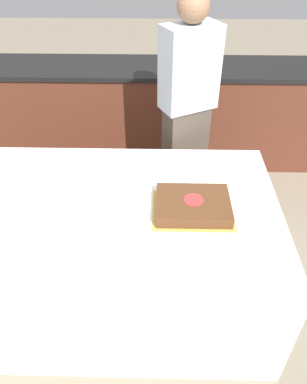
% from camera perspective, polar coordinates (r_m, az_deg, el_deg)
% --- Properties ---
extents(ground_plane, '(14.00, 14.00, 0.00)m').
position_cam_1_polar(ground_plane, '(2.61, -4.82, -14.56)').
color(ground_plane, gray).
extents(back_counter, '(4.40, 0.58, 0.92)m').
position_cam_1_polar(back_counter, '(3.61, -2.84, 11.84)').
color(back_counter, '#5B2D1E').
rests_on(back_counter, ground_plane).
extents(dining_table, '(1.82, 1.17, 0.74)m').
position_cam_1_polar(dining_table, '(2.33, -5.31, -9.05)').
color(dining_table, white).
rests_on(dining_table, ground_plane).
extents(cake, '(0.43, 0.34, 0.07)m').
position_cam_1_polar(cake, '(2.02, 6.03, -2.02)').
color(cake, gold).
rests_on(cake, dining_table).
extents(plate_stack, '(0.22, 0.22, 0.05)m').
position_cam_1_polar(plate_stack, '(1.99, -11.83, -3.75)').
color(plate_stack, white).
rests_on(plate_stack, dining_table).
extents(side_plate_near_cake, '(0.17, 0.17, 0.00)m').
position_cam_1_polar(side_plate_near_cake, '(2.25, 3.24, 2.03)').
color(side_plate_near_cake, white).
rests_on(side_plate_near_cake, dining_table).
extents(utensil_pile, '(0.15, 0.10, 0.02)m').
position_cam_1_polar(utensil_pile, '(1.72, -5.35, -12.15)').
color(utensil_pile, white).
rests_on(utensil_pile, dining_table).
extents(person_cutting_cake, '(0.41, 0.34, 1.67)m').
position_cam_1_polar(person_cutting_cake, '(2.66, 5.07, 11.29)').
color(person_cutting_cake, '#4C4238').
rests_on(person_cutting_cake, ground_plane).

